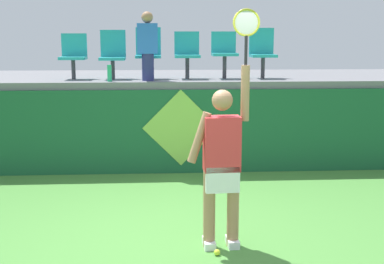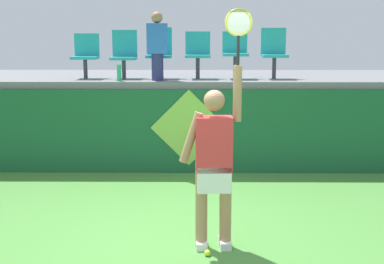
# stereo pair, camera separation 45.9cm
# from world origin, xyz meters

# --- Properties ---
(ground_plane) EXTENTS (40.00, 40.00, 0.00)m
(ground_plane) POSITION_xyz_m (0.00, 0.00, 0.00)
(ground_plane) COLOR #478438
(court_back_wall) EXTENTS (13.24, 0.20, 1.40)m
(court_back_wall) POSITION_xyz_m (0.00, 3.03, 0.70)
(court_back_wall) COLOR #195633
(court_back_wall) RESTS_ON ground_plane
(spectator_platform) EXTENTS (13.24, 3.03, 0.12)m
(spectator_platform) POSITION_xyz_m (0.00, 4.49, 1.46)
(spectator_platform) COLOR slate
(spectator_platform) RESTS_ON court_back_wall
(tennis_player) EXTENTS (0.75, 0.28, 2.54)m
(tennis_player) POSITION_xyz_m (0.49, -0.14, 0.97)
(tennis_player) COLOR white
(tennis_player) RESTS_ON ground_plane
(tennis_ball) EXTENTS (0.07, 0.07, 0.07)m
(tennis_ball) POSITION_xyz_m (0.42, -0.38, 0.03)
(tennis_ball) COLOR #D1E533
(tennis_ball) RESTS_ON ground_plane
(water_bottle) EXTENTS (0.07, 0.07, 0.27)m
(water_bottle) POSITION_xyz_m (-0.99, 3.16, 1.66)
(water_bottle) COLOR #26B272
(water_bottle) RESTS_ON spectator_platform
(stadium_chair_0) EXTENTS (0.44, 0.42, 0.79)m
(stadium_chair_0) POSITION_xyz_m (-1.66, 3.71, 1.95)
(stadium_chair_0) COLOR #38383D
(stadium_chair_0) RESTS_ON spectator_platform
(stadium_chair_1) EXTENTS (0.44, 0.42, 0.85)m
(stadium_chair_1) POSITION_xyz_m (-0.98, 3.72, 1.97)
(stadium_chair_1) COLOR #38383D
(stadium_chair_1) RESTS_ON spectator_platform
(stadium_chair_2) EXTENTS (0.44, 0.42, 0.89)m
(stadium_chair_2) POSITION_xyz_m (-0.36, 3.72, 2.01)
(stadium_chair_2) COLOR #38383D
(stadium_chair_2) RESTS_ON spectator_platform
(stadium_chair_3) EXTENTS (0.44, 0.42, 0.82)m
(stadium_chair_3) POSITION_xyz_m (0.32, 3.71, 1.98)
(stadium_chair_3) COLOR #38383D
(stadium_chair_3) RESTS_ON spectator_platform
(stadium_chair_4) EXTENTS (0.44, 0.42, 0.82)m
(stadium_chair_4) POSITION_xyz_m (0.97, 3.71, 2.00)
(stadium_chair_4) COLOR #38383D
(stadium_chair_4) RESTS_ON spectator_platform
(stadium_chair_5) EXTENTS (0.44, 0.42, 0.88)m
(stadium_chair_5) POSITION_xyz_m (1.66, 3.72, 2.01)
(stadium_chair_5) COLOR #38383D
(stadium_chair_5) RESTS_ON spectator_platform
(spectator_0) EXTENTS (0.34, 0.20, 1.14)m
(spectator_0) POSITION_xyz_m (-0.36, 3.29, 2.12)
(spectator_0) COLOR navy
(spectator_0) RESTS_ON spectator_platform
(wall_signage_mount) EXTENTS (1.27, 0.01, 1.41)m
(wall_signage_mount) POSITION_xyz_m (0.17, 2.92, 0.00)
(wall_signage_mount) COLOR #195633
(wall_signage_mount) RESTS_ON ground_plane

